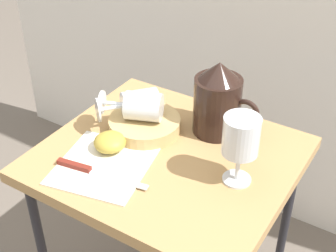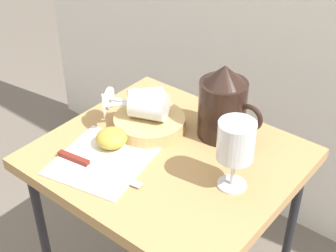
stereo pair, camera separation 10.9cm
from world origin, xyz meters
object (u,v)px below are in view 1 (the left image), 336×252
object	(u,v)px
apple_half_left	(110,142)
table	(168,174)
basket_tray	(145,125)
pitcher	(218,104)
knife	(88,170)
wine_glass_upright	(240,140)
wine_glass_tipped_near	(138,103)
wine_glass_tipped_far	(142,106)

from	to	relation	value
apple_half_left	table	bearing A→B (deg)	26.57
basket_tray	apple_half_left	distance (m)	0.12
basket_tray	pitcher	world-z (taller)	pitcher
table	knife	distance (m)	0.20
wine_glass_upright	wine_glass_tipped_near	distance (m)	0.31
basket_tray	wine_glass_tipped_near	world-z (taller)	wine_glass_tipped_near
table	basket_tray	world-z (taller)	basket_tray
wine_glass_upright	wine_glass_tipped_far	bearing A→B (deg)	169.61
table	basket_tray	size ratio (longest dim) A/B	3.69
apple_half_left	wine_glass_tipped_near	bearing A→B (deg)	90.72
table	wine_glass_tipped_far	bearing A→B (deg)	154.90
knife	basket_tray	bearing A→B (deg)	86.18
pitcher	apple_half_left	size ratio (longest dim) A/B	2.50
wine_glass_upright	wine_glass_tipped_near	bearing A→B (deg)	168.53
wine_glass_tipped_near	pitcher	bearing A→B (deg)	26.23
wine_glass_upright	apple_half_left	world-z (taller)	wine_glass_upright
basket_tray	wine_glass_upright	distance (m)	0.30
knife	wine_glass_tipped_near	bearing A→B (deg)	92.60
pitcher	wine_glass_tipped_far	xyz separation A→B (m)	(-0.16, -0.10, -0.01)
wine_glass_upright	table	bearing A→B (deg)	179.31
table	basket_tray	distance (m)	0.14
wine_glass_upright	apple_half_left	distance (m)	0.32
wine_glass_upright	pitcher	bearing A→B (deg)	130.38
wine_glass_upright	wine_glass_tipped_far	size ratio (longest dim) A/B	0.98
basket_tray	apple_half_left	xyz separation A→B (m)	(-0.02, -0.11, 0.01)
wine_glass_upright	apple_half_left	xyz separation A→B (m)	(-0.30, -0.06, -0.09)
basket_tray	wine_glass_upright	xyz separation A→B (m)	(0.28, -0.05, 0.09)
table	pitcher	xyz separation A→B (m)	(0.05, 0.15, 0.14)
wine_glass_tipped_near	apple_half_left	xyz separation A→B (m)	(0.00, -0.12, -0.04)
pitcher	wine_glass_upright	xyz separation A→B (m)	(0.13, -0.15, 0.03)
basket_tray	knife	size ratio (longest dim) A/B	0.80
wine_glass_tipped_far	knife	world-z (taller)	wine_glass_tipped_far
table	pitcher	distance (m)	0.21
basket_tray	wine_glass_tipped_far	size ratio (longest dim) A/B	1.08
wine_glass_tipped_near	knife	size ratio (longest dim) A/B	0.70
table	apple_half_left	bearing A→B (deg)	-153.43
table	wine_glass_tipped_near	size ratio (longest dim) A/B	4.21
wine_glass_tipped_near	apple_half_left	distance (m)	0.13
apple_half_left	knife	bearing A→B (deg)	-84.93
pitcher	knife	xyz separation A→B (m)	(-0.17, -0.30, -0.07)
wine_glass_upright	knife	bearing A→B (deg)	-152.67
basket_tray	knife	bearing A→B (deg)	-93.82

